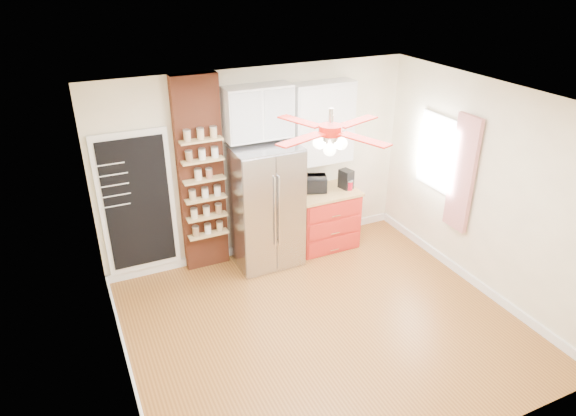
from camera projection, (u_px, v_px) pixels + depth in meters
name	position (u px, v px, depth m)	size (l,w,h in m)	color
floor	(323.00, 325.00, 6.16)	(4.50, 4.50, 0.00)	#915E25
ceiling	(332.00, 103.00, 4.96)	(4.50, 4.50, 0.00)	white
wall_back	(258.00, 165.00, 7.19)	(4.50, 0.02, 2.70)	#FFF5CD
wall_front	(452.00, 338.00, 3.93)	(4.50, 0.02, 2.70)	#FFF5CD
wall_left	(112.00, 275.00, 4.71)	(0.02, 4.00, 2.70)	#FFF5CD
wall_right	(485.00, 190.00, 6.41)	(0.02, 4.00, 2.70)	#FFF5CD
chalkboard	(138.00, 204.00, 6.63)	(0.95, 0.05, 1.95)	white
brick_pillar	(201.00, 176.00, 6.80)	(0.60, 0.16, 2.70)	brown
fridge	(266.00, 206.00, 7.08)	(0.90, 0.70, 1.75)	#AAA9AE
upper_glass_cabinet	(258.00, 112.00, 6.67)	(0.90, 0.35, 0.70)	white
red_cabinet	(325.00, 218.00, 7.67)	(0.94, 0.64, 0.90)	red
upper_shelf_unit	(322.00, 123.00, 7.18)	(0.90, 0.30, 1.15)	white
window	(438.00, 153.00, 7.04)	(0.04, 0.75, 1.05)	white
curtain	(462.00, 174.00, 6.62)	(0.06, 0.40, 1.55)	red
ceiling_fan	(330.00, 131.00, 5.08)	(1.40, 1.40, 0.44)	silver
toaster_oven	(312.00, 184.00, 7.43)	(0.41, 0.28, 0.22)	black
coffee_maker	(346.00, 179.00, 7.51)	(0.15, 0.19, 0.28)	black
canister_left	(349.00, 186.00, 7.49)	(0.10, 0.10, 0.13)	#AB091B
canister_right	(347.00, 182.00, 7.59)	(0.10, 0.10, 0.15)	red
pantry_jar_oats	(198.00, 175.00, 6.62)	(0.10, 0.10, 0.14)	beige
pantry_jar_beans	(209.00, 174.00, 6.67)	(0.09, 0.09, 0.12)	#99654E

